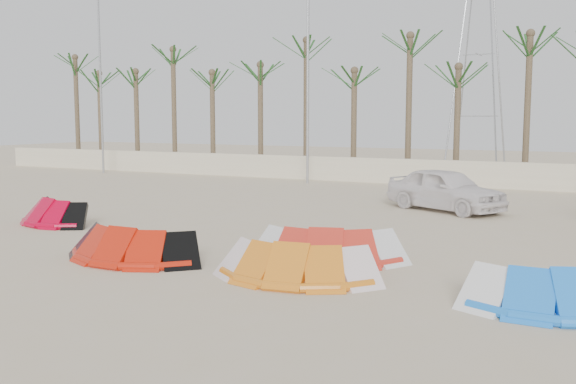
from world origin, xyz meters
The scene contains 12 objects.
ground centered at (0.00, 0.00, 0.00)m, with size 120.00×120.00×0.00m, color #C3B197.
boundary_wall centered at (0.00, 22.00, 0.65)m, with size 60.00×0.30×1.30m, color beige.
palm_line centered at (0.67, 23.50, 6.44)m, with size 52.00×4.00×7.70m.
lamp_a centered at (-19.96, 20.00, 5.77)m, with size 1.25×0.14×11.00m.
lamp_b centered at (-5.96, 20.00, 5.77)m, with size 1.25×0.14×11.00m.
pylon centered at (1.00, 28.00, 0.00)m, with size 3.00×3.00×14.00m, color #A5A8AD, non-canonical shape.
kite_red_left centered at (-7.67, 4.82, 0.42)m, with size 3.29×2.08×0.90m.
kite_red_mid centered at (-1.92, 1.86, 0.42)m, with size 3.64×1.59×0.90m.
kite_red_right centered at (2.28, 3.90, 0.42)m, with size 3.91×2.42×0.90m.
kite_orange centered at (2.41, 1.92, 0.42)m, with size 3.63×1.93×0.90m.
kite_blue centered at (7.62, 2.18, 0.42)m, with size 3.98×2.63×0.90m.
car centered at (2.75, 13.32, 0.79)m, with size 1.86×4.63×1.58m, color white.
Camera 1 is at (8.21, -10.10, 3.39)m, focal length 40.00 mm.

